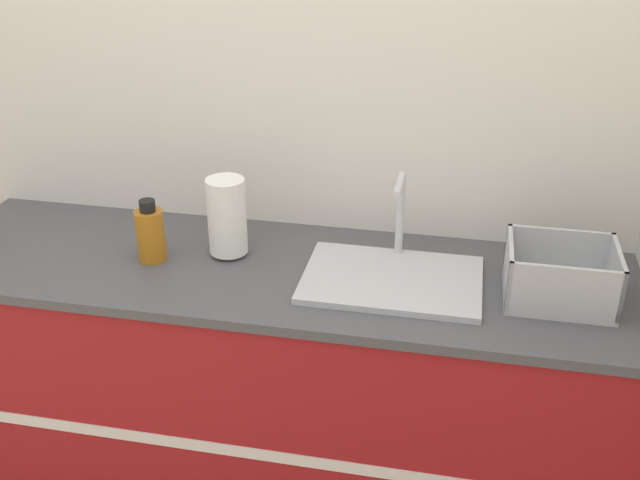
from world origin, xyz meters
The scene contains 6 objects.
wall_back centered at (0.00, 0.65, 1.30)m, with size 4.56×0.06×2.60m.
counter_cabinet centered at (0.00, 0.31, 0.45)m, with size 2.18×0.64×0.89m.
sink centered at (0.35, 0.29, 0.91)m, with size 0.51×0.36×0.29m.
paper_towel_roll centered at (-0.17, 0.36, 1.02)m, with size 0.12×0.12×0.25m.
dish_rack centered at (0.82, 0.29, 0.95)m, with size 0.30×0.24×0.16m.
bottle_amber centered at (-0.39, 0.28, 0.98)m, with size 0.09×0.09×0.20m.
Camera 1 is at (0.53, -1.61, 1.98)m, focal length 42.00 mm.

